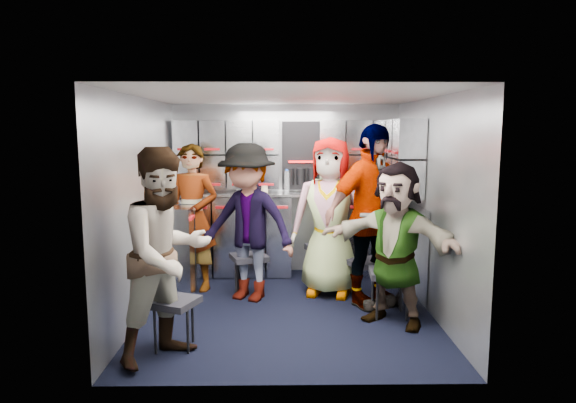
{
  "coord_description": "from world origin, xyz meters",
  "views": [
    {
      "loc": [
        -0.07,
        -4.91,
        1.79
      ],
      "look_at": [
        0.01,
        0.35,
        1.05
      ],
      "focal_mm": 32.0,
      "sensor_mm": 36.0,
      "label": 1
    }
  ],
  "objects_px": {
    "jump_seat_mid_left": "(249,259)",
    "attendant_arc_e": "(395,244)",
    "jump_seat_near_left": "(174,304)",
    "jump_seat_mid_right": "(366,265)",
    "jump_seat_near_right": "(390,276)",
    "jump_seat_center": "(328,251)",
    "attendant_arc_a": "(167,255)",
    "attendant_arc_c": "(330,217)",
    "attendant_arc_b": "(248,223)",
    "attendant_standing": "(193,218)",
    "attendant_arc_d": "(370,216)"
  },
  "relations": [
    {
      "from": "attendant_standing",
      "to": "attendant_arc_b",
      "type": "distance_m",
      "value": 0.73
    },
    {
      "from": "jump_seat_center",
      "to": "attendant_arc_b",
      "type": "height_order",
      "value": "attendant_arc_b"
    },
    {
      "from": "jump_seat_center",
      "to": "attendant_arc_a",
      "type": "relative_size",
      "value": 0.31
    },
    {
      "from": "jump_seat_center",
      "to": "attendant_arc_c",
      "type": "xyz_separation_m",
      "value": [
        0.0,
        -0.18,
        0.42
      ]
    },
    {
      "from": "jump_seat_mid_right",
      "to": "jump_seat_near_left",
      "type": "bearing_deg",
      "value": -145.64
    },
    {
      "from": "jump_seat_mid_right",
      "to": "attendant_standing",
      "type": "xyz_separation_m",
      "value": [
        -1.89,
        0.37,
        0.45
      ]
    },
    {
      "from": "jump_seat_mid_left",
      "to": "attendant_arc_e",
      "type": "relative_size",
      "value": 0.31
    },
    {
      "from": "jump_seat_mid_right",
      "to": "attendant_arc_a",
      "type": "bearing_deg",
      "value": -141.89
    },
    {
      "from": "jump_seat_mid_right",
      "to": "attendant_standing",
      "type": "distance_m",
      "value": 1.98
    },
    {
      "from": "jump_seat_near_right",
      "to": "attendant_arc_d",
      "type": "relative_size",
      "value": 0.25
    },
    {
      "from": "attendant_arc_e",
      "to": "jump_seat_near_left",
      "type": "bearing_deg",
      "value": -128.26
    },
    {
      "from": "jump_seat_mid_left",
      "to": "attendant_arc_a",
      "type": "bearing_deg",
      "value": -108.4
    },
    {
      "from": "jump_seat_near_right",
      "to": "attendant_arc_a",
      "type": "relative_size",
      "value": 0.27
    },
    {
      "from": "jump_seat_near_right",
      "to": "attendant_arc_b",
      "type": "height_order",
      "value": "attendant_arc_b"
    },
    {
      "from": "jump_seat_near_left",
      "to": "jump_seat_mid_left",
      "type": "bearing_deg",
      "value": 69.45
    },
    {
      "from": "jump_seat_mid_left",
      "to": "jump_seat_center",
      "type": "distance_m",
      "value": 0.89
    },
    {
      "from": "attendant_standing",
      "to": "jump_seat_mid_left",
      "type": "bearing_deg",
      "value": 0.43
    },
    {
      "from": "jump_seat_near_left",
      "to": "attendant_standing",
      "type": "relative_size",
      "value": 0.28
    },
    {
      "from": "jump_seat_mid_left",
      "to": "jump_seat_near_left",
      "type": "bearing_deg",
      "value": -110.55
    },
    {
      "from": "jump_seat_near_left",
      "to": "attendant_arc_d",
      "type": "bearing_deg",
      "value": 30.24
    },
    {
      "from": "jump_seat_mid_right",
      "to": "jump_seat_near_right",
      "type": "bearing_deg",
      "value": -74.64
    },
    {
      "from": "jump_seat_mid_right",
      "to": "jump_seat_near_right",
      "type": "distance_m",
      "value": 0.54
    },
    {
      "from": "jump_seat_mid_left",
      "to": "jump_seat_near_right",
      "type": "height_order",
      "value": "jump_seat_near_right"
    },
    {
      "from": "jump_seat_center",
      "to": "attendant_arc_d",
      "type": "relative_size",
      "value": 0.28
    },
    {
      "from": "attendant_arc_a",
      "to": "jump_seat_mid_left",
      "type": "bearing_deg",
      "value": 23.74
    },
    {
      "from": "attendant_arc_a",
      "to": "attendant_arc_c",
      "type": "bearing_deg",
      "value": 0.52
    },
    {
      "from": "jump_seat_mid_left",
      "to": "attendant_arc_c",
      "type": "bearing_deg",
      "value": -0.81
    },
    {
      "from": "jump_seat_mid_left",
      "to": "jump_seat_center",
      "type": "bearing_deg",
      "value": 10.82
    },
    {
      "from": "attendant_arc_b",
      "to": "attendant_arc_d",
      "type": "height_order",
      "value": "attendant_arc_d"
    },
    {
      "from": "jump_seat_near_left",
      "to": "attendant_arc_a",
      "type": "height_order",
      "value": "attendant_arc_a"
    },
    {
      "from": "jump_seat_near_right",
      "to": "jump_seat_mid_right",
      "type": "bearing_deg",
      "value": 105.36
    },
    {
      "from": "jump_seat_center",
      "to": "attendant_arc_b",
      "type": "xyz_separation_m",
      "value": [
        -0.88,
        -0.35,
        0.39
      ]
    },
    {
      "from": "jump_seat_near_right",
      "to": "attendant_standing",
      "type": "bearing_deg",
      "value": 156.39
    },
    {
      "from": "attendant_arc_b",
      "to": "jump_seat_center",
      "type": "bearing_deg",
      "value": 46.8
    },
    {
      "from": "attendant_standing",
      "to": "attendant_arc_a",
      "type": "bearing_deg",
      "value": -70.78
    },
    {
      "from": "jump_seat_near_left",
      "to": "attendant_standing",
      "type": "distance_m",
      "value": 1.66
    },
    {
      "from": "jump_seat_center",
      "to": "attendant_arc_e",
      "type": "bearing_deg",
      "value": -63.88
    },
    {
      "from": "jump_seat_center",
      "to": "attendant_arc_c",
      "type": "height_order",
      "value": "attendant_arc_c"
    },
    {
      "from": "jump_seat_mid_right",
      "to": "attendant_arc_b",
      "type": "bearing_deg",
      "value": 179.27
    },
    {
      "from": "attendant_arc_a",
      "to": "jump_seat_center",
      "type": "bearing_deg",
      "value": 3.56
    },
    {
      "from": "attendant_arc_b",
      "to": "jump_seat_mid_left",
      "type": "bearing_deg",
      "value": 115.17
    },
    {
      "from": "jump_seat_mid_left",
      "to": "attendant_arc_b",
      "type": "bearing_deg",
      "value": -90.0
    },
    {
      "from": "jump_seat_near_right",
      "to": "attendant_arc_d",
      "type": "distance_m",
      "value": 0.64
    },
    {
      "from": "jump_seat_center",
      "to": "attendant_arc_a",
      "type": "distance_m",
      "value": 2.29
    },
    {
      "from": "jump_seat_mid_right",
      "to": "attendant_arc_c",
      "type": "relative_size",
      "value": 0.27
    },
    {
      "from": "jump_seat_mid_left",
      "to": "attendant_standing",
      "type": "bearing_deg",
      "value": 164.55
    },
    {
      "from": "attendant_standing",
      "to": "attendant_arc_e",
      "type": "distance_m",
      "value": 2.3
    },
    {
      "from": "jump_seat_mid_right",
      "to": "attendant_arc_e",
      "type": "relative_size",
      "value": 0.3
    },
    {
      "from": "jump_seat_near_left",
      "to": "jump_seat_near_right",
      "type": "xyz_separation_m",
      "value": [
        1.93,
        0.7,
        0.03
      ]
    },
    {
      "from": "jump_seat_center",
      "to": "attendant_arc_b",
      "type": "distance_m",
      "value": 1.02
    }
  ]
}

